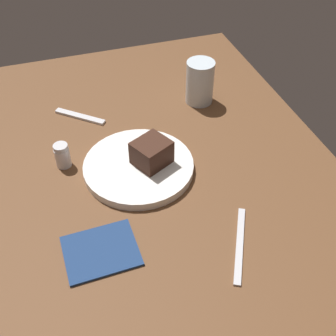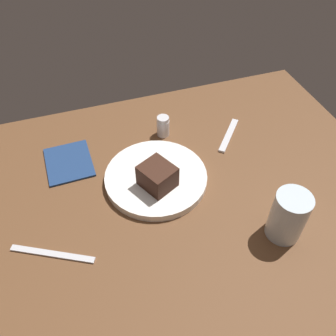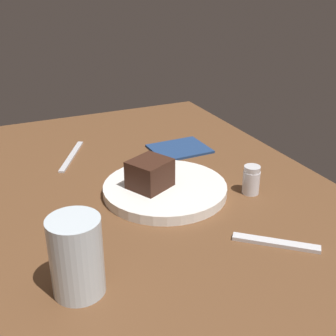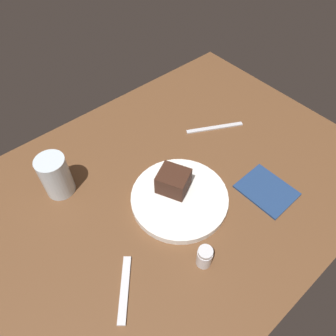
{
  "view_description": "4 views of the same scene",
  "coord_description": "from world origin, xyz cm",
  "px_view_note": "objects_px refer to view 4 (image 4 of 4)",
  "views": [
    {
      "loc": [
        72.67,
        -21.92,
        73.82
      ],
      "look_at": [
        4.05,
        0.55,
        5.48
      ],
      "focal_mm": 45.79,
      "sensor_mm": 36.0,
      "label": 1
    },
    {
      "loc": [
        16.4,
        53.68,
        72.27
      ],
      "look_at": [
        -2.87,
        -4.28,
        7.91
      ],
      "focal_mm": 38.19,
      "sensor_mm": 36.0,
      "label": 2
    },
    {
      "loc": [
        -75.29,
        28.25,
        47.24
      ],
      "look_at": [
        0.45,
        -6.41,
        8.61
      ],
      "focal_mm": 46.89,
      "sensor_mm": 36.0,
      "label": 3
    },
    {
      "loc": [
        -32.7,
        -39.06,
        74.37
      ],
      "look_at": [
        2.33,
        2.03,
        8.05
      ],
      "focal_mm": 33.34,
      "sensor_mm": 36.0,
      "label": 4
    }
  ],
  "objects_px": {
    "salt_shaker": "(204,257)",
    "water_glass": "(56,176)",
    "dessert_plate": "(179,199)",
    "chocolate_cake_slice": "(173,181)",
    "folded_napkin": "(267,190)",
    "dessert_spoon": "(125,289)",
    "butter_knife": "(215,128)"
  },
  "relations": [
    {
      "from": "salt_shaker",
      "to": "water_glass",
      "type": "distance_m",
      "value": 0.44
    },
    {
      "from": "water_glass",
      "to": "folded_napkin",
      "type": "distance_m",
      "value": 0.58
    },
    {
      "from": "water_glass",
      "to": "folded_napkin",
      "type": "relative_size",
      "value": 0.85
    },
    {
      "from": "chocolate_cake_slice",
      "to": "dessert_spoon",
      "type": "distance_m",
      "value": 0.29
    },
    {
      "from": "chocolate_cake_slice",
      "to": "butter_knife",
      "type": "bearing_deg",
      "value": 20.85
    },
    {
      "from": "dessert_plate",
      "to": "salt_shaker",
      "type": "xyz_separation_m",
      "value": [
        -0.07,
        -0.17,
        0.02
      ]
    },
    {
      "from": "dessert_plate",
      "to": "water_glass",
      "type": "bearing_deg",
      "value": 132.89
    },
    {
      "from": "salt_shaker",
      "to": "folded_napkin",
      "type": "xyz_separation_m",
      "value": [
        0.28,
        0.03,
        -0.03
      ]
    },
    {
      "from": "water_glass",
      "to": "folded_napkin",
      "type": "xyz_separation_m",
      "value": [
        0.43,
        -0.38,
        -0.06
      ]
    },
    {
      "from": "dessert_plate",
      "to": "butter_knife",
      "type": "distance_m",
      "value": 0.31
    },
    {
      "from": "water_glass",
      "to": "dessert_spoon",
      "type": "xyz_separation_m",
      "value": [
        -0.03,
        -0.34,
        -0.06
      ]
    },
    {
      "from": "chocolate_cake_slice",
      "to": "salt_shaker",
      "type": "relative_size",
      "value": 1.27
    },
    {
      "from": "butter_knife",
      "to": "salt_shaker",
      "type": "bearing_deg",
      "value": 68.76
    },
    {
      "from": "chocolate_cake_slice",
      "to": "water_glass",
      "type": "height_order",
      "value": "water_glass"
    },
    {
      "from": "salt_shaker",
      "to": "butter_knife",
      "type": "bearing_deg",
      "value": 40.83
    },
    {
      "from": "chocolate_cake_slice",
      "to": "dessert_spoon",
      "type": "relative_size",
      "value": 0.53
    },
    {
      "from": "water_glass",
      "to": "butter_knife",
      "type": "height_order",
      "value": "water_glass"
    },
    {
      "from": "dessert_spoon",
      "to": "water_glass",
      "type": "bearing_deg",
      "value": -143.61
    },
    {
      "from": "chocolate_cake_slice",
      "to": "folded_napkin",
      "type": "height_order",
      "value": "chocolate_cake_slice"
    },
    {
      "from": "dessert_plate",
      "to": "folded_napkin",
      "type": "height_order",
      "value": "dessert_plate"
    },
    {
      "from": "folded_napkin",
      "to": "chocolate_cake_slice",
      "type": "bearing_deg",
      "value": 140.35
    },
    {
      "from": "folded_napkin",
      "to": "dessert_spoon",
      "type": "bearing_deg",
      "value": 175.49
    },
    {
      "from": "dessert_plate",
      "to": "salt_shaker",
      "type": "height_order",
      "value": "salt_shaker"
    },
    {
      "from": "dessert_plate",
      "to": "chocolate_cake_slice",
      "type": "distance_m",
      "value": 0.05
    },
    {
      "from": "dessert_plate",
      "to": "chocolate_cake_slice",
      "type": "height_order",
      "value": "chocolate_cake_slice"
    },
    {
      "from": "salt_shaker",
      "to": "water_glass",
      "type": "xyz_separation_m",
      "value": [
        -0.15,
        0.41,
        0.03
      ]
    },
    {
      "from": "dessert_plate",
      "to": "water_glass",
      "type": "height_order",
      "value": "water_glass"
    },
    {
      "from": "water_glass",
      "to": "chocolate_cake_slice",
      "type": "bearing_deg",
      "value": -42.18
    },
    {
      "from": "water_glass",
      "to": "butter_knife",
      "type": "xyz_separation_m",
      "value": [
        0.5,
        -0.11,
        -0.06
      ]
    },
    {
      "from": "chocolate_cake_slice",
      "to": "folded_napkin",
      "type": "distance_m",
      "value": 0.26
    },
    {
      "from": "dessert_plate",
      "to": "dessert_spoon",
      "type": "bearing_deg",
      "value": -158.57
    },
    {
      "from": "dessert_plate",
      "to": "dessert_spoon",
      "type": "distance_m",
      "value": 0.27
    }
  ]
}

